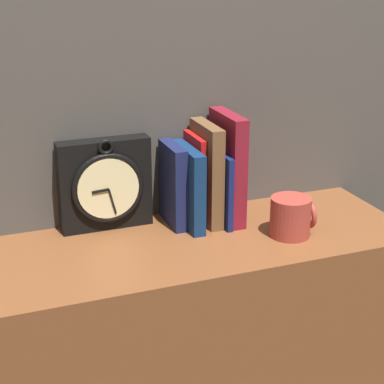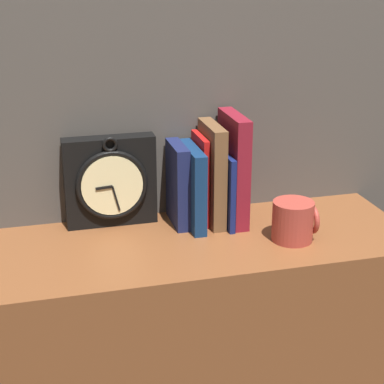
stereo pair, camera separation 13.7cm
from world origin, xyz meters
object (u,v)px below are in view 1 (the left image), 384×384
at_px(book_slot2_red, 195,178).
at_px(mug, 291,217).
at_px(clock, 105,185).
at_px(book_slot5_maroon, 227,167).
at_px(book_slot0_navy, 173,185).
at_px(book_slot3_brown, 207,173).
at_px(book_slot4_navy, 218,186).
at_px(book_slot1_navy, 188,187).

xyz_separation_m(book_slot2_red, mug, (0.17, -0.16, -0.06)).
xyz_separation_m(clock, mug, (0.38, -0.19, -0.06)).
bearing_deg(book_slot5_maroon, book_slot0_navy, 173.17).
height_order(book_slot3_brown, book_slot5_maroon, book_slot5_maroon).
relative_size(clock, book_slot2_red, 1.05).
bearing_deg(clock, mug, -26.73).
bearing_deg(book_slot2_red, book_slot4_navy, -23.92).
relative_size(clock, book_slot3_brown, 0.93).
distance_m(clock, book_slot4_navy, 0.26).
height_order(book_slot0_navy, book_slot4_navy, book_slot0_navy).
bearing_deg(book_slot1_navy, book_slot0_navy, 149.40).
height_order(book_slot0_navy, book_slot2_red, book_slot2_red).
bearing_deg(book_slot2_red, mug, -43.45).
height_order(book_slot1_navy, book_slot3_brown, book_slot3_brown).
bearing_deg(book_slot1_navy, book_slot3_brown, 8.83).
bearing_deg(book_slot4_navy, mug, -49.04).
distance_m(book_slot1_navy, book_slot5_maroon, 0.11).
xyz_separation_m(clock, book_slot2_red, (0.21, -0.03, -0.00)).
bearing_deg(mug, book_slot4_navy, 130.96).
xyz_separation_m(book_slot0_navy, book_slot4_navy, (0.10, -0.02, -0.01)).
relative_size(clock, book_slot1_navy, 1.17).
distance_m(book_slot0_navy, book_slot1_navy, 0.03).
height_order(book_slot3_brown, book_slot4_navy, book_slot3_brown).
bearing_deg(book_slot3_brown, book_slot5_maroon, -6.31).
bearing_deg(mug, book_slot5_maroon, 124.02).
relative_size(clock, book_slot5_maroon, 0.85).
distance_m(clock, mug, 0.42).
xyz_separation_m(book_slot2_red, book_slot5_maroon, (0.07, -0.02, 0.02)).
relative_size(book_slot5_maroon, mug, 2.64).
distance_m(book_slot3_brown, book_slot5_maroon, 0.05).
distance_m(book_slot0_navy, mug, 0.28).
relative_size(clock, book_slot4_navy, 1.27).
bearing_deg(book_slot2_red, book_slot1_navy, -139.24).
xyz_separation_m(clock, book_slot0_navy, (0.15, -0.03, -0.01)).
bearing_deg(book_slot0_navy, book_slot2_red, 4.16).
distance_m(book_slot0_navy, book_slot2_red, 0.06).
distance_m(clock, book_slot5_maroon, 0.28).
height_order(book_slot4_navy, book_slot5_maroon, book_slot5_maroon).
xyz_separation_m(clock, book_slot1_navy, (0.18, -0.05, -0.01)).
bearing_deg(clock, book_slot2_red, -7.80).
height_order(clock, book_slot5_maroon, book_slot5_maroon).
distance_m(book_slot1_navy, book_slot4_navy, 0.07).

